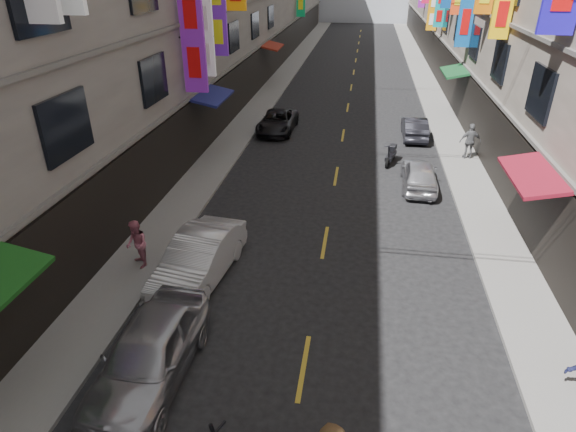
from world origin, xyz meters
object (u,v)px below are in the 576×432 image
(car_left_near, at_px, (149,353))
(pedestrian_lfar, at_px, (137,244))
(car_right_far, at_px, (414,128))
(scooter_far_right, at_px, (391,155))
(car_right_mid, at_px, (419,174))
(pedestrian_rfar, at_px, (470,141))
(car_left_mid, at_px, (199,259))
(car_left_far, at_px, (278,122))

(car_left_near, distance_m, pedestrian_lfar, 4.83)
(car_left_near, relative_size, car_right_far, 1.24)
(scooter_far_right, bearing_deg, pedestrian_lfar, 66.56)
(car_right_mid, bearing_deg, pedestrian_lfar, 41.54)
(car_right_far, bearing_deg, pedestrian_rfar, 126.68)
(car_left_mid, bearing_deg, pedestrian_rfar, 56.46)
(car_left_near, distance_m, car_left_far, 18.98)
(car_right_far, xyz_separation_m, pedestrian_rfar, (2.38, -3.15, 0.40))
(car_left_mid, bearing_deg, car_right_far, 69.76)
(car_left_near, height_order, car_left_far, car_left_near)
(car_left_near, relative_size, car_right_mid, 1.22)
(car_right_far, bearing_deg, car_left_mid, 62.67)
(pedestrian_rfar, bearing_deg, scooter_far_right, 6.79)
(car_left_near, xyz_separation_m, car_right_far, (7.42, 18.99, -0.16))
(car_left_far, relative_size, pedestrian_lfar, 2.63)
(car_left_far, bearing_deg, scooter_far_right, -31.69)
(car_left_near, relative_size, car_left_mid, 1.01)
(car_right_far, distance_m, pedestrian_rfar, 3.97)
(car_left_near, height_order, car_right_far, car_left_near)
(scooter_far_right, relative_size, car_right_mid, 0.49)
(car_left_mid, distance_m, car_left_far, 14.92)
(car_left_near, bearing_deg, scooter_far_right, 69.35)
(car_left_near, bearing_deg, pedestrian_lfar, 118.87)
(car_left_mid, xyz_separation_m, pedestrian_lfar, (-2.08, 0.22, 0.19))
(scooter_far_right, xyz_separation_m, car_left_near, (-6.01, -14.86, 0.31))
(car_left_near, height_order, car_right_mid, car_left_near)
(scooter_far_right, distance_m, pedestrian_rfar, 3.95)
(pedestrian_rfar, bearing_deg, car_right_far, -60.64)
(car_left_near, relative_size, pedestrian_rfar, 2.53)
(car_left_far, height_order, car_right_far, car_right_far)
(car_left_far, relative_size, car_right_mid, 1.15)
(scooter_far_right, relative_size, pedestrian_lfar, 1.12)
(car_left_far, xyz_separation_m, pedestrian_rfar, (10.12, -3.13, 0.41))
(pedestrian_lfar, bearing_deg, car_left_far, 132.69)
(scooter_far_right, distance_m, car_left_far, 7.55)
(car_left_near, distance_m, pedestrian_rfar, 18.63)
(car_left_mid, distance_m, car_right_far, 16.74)
(car_left_mid, distance_m, pedestrian_rfar, 15.42)
(car_right_far, relative_size, pedestrian_rfar, 2.05)
(car_right_far, height_order, pedestrian_lfar, pedestrian_lfar)
(scooter_far_right, height_order, car_right_far, car_right_far)
(car_left_near, xyz_separation_m, pedestrian_rfar, (9.80, 15.85, 0.24))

